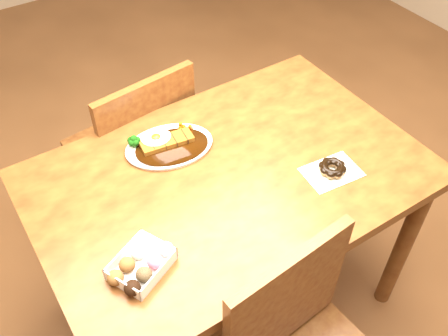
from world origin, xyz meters
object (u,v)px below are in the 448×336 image
table (230,194)px  chair_far (137,149)px  katsu_curry_plate (167,144)px  donut_box (141,265)px  pon_de_ring (332,168)px

table → chair_far: (-0.09, 0.54, -0.17)m
chair_far → katsu_curry_plate: (-0.01, -0.33, 0.29)m
chair_far → donut_box: size_ratio=4.58×
katsu_curry_plate → donut_box: bearing=-126.8°
table → katsu_curry_plate: (-0.11, 0.21, 0.11)m
chair_far → donut_box: 0.82m
chair_far → katsu_curry_plate: chair_far is taller
pon_de_ring → chair_far: bearing=116.9°
katsu_curry_plate → table: bearing=-62.3°
katsu_curry_plate → pon_de_ring: 0.53m
table → katsu_curry_plate: size_ratio=3.81×
chair_far → katsu_curry_plate: size_ratio=2.76×
pon_de_ring → katsu_curry_plate: bearing=134.8°
table → donut_box: size_ratio=6.32×
donut_box → table: bearing=23.5°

